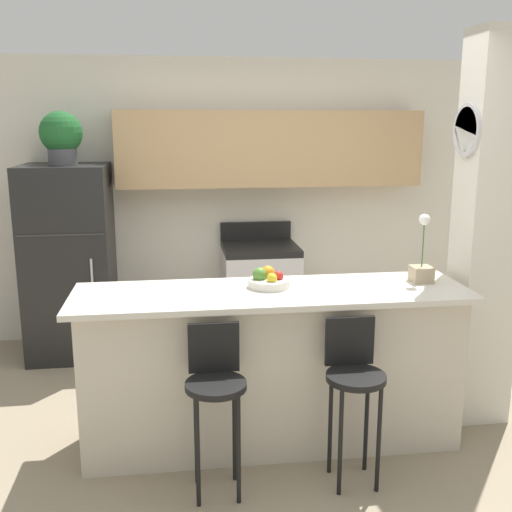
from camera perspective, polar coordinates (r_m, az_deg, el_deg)
name	(u,v)px	position (r m, az deg, el deg)	size (l,w,h in m)	color
ground_plane	(271,440)	(3.99, 1.48, -17.11)	(14.00, 14.00, 0.00)	gray
wall_back	(250,179)	(5.54, -0.62, 7.30)	(5.60, 0.38, 2.55)	silver
pillar_right	(487,232)	(4.17, 21.11, 2.12)	(0.38, 0.33, 2.55)	silver
counter_bar	(272,367)	(3.77, 1.52, -10.49)	(2.39, 0.67, 0.99)	beige
refrigerator	(70,262)	(5.35, -17.30, -0.51)	(0.71, 0.73, 1.64)	black
stove_range	(260,293)	(5.46, 0.38, -3.56)	(0.66, 0.64, 1.07)	silver
bar_stool_left	(215,386)	(3.26, -3.88, -12.29)	(0.33, 0.33, 0.93)	black
bar_stool_right	(354,378)	(3.39, 9.30, -11.44)	(0.33, 0.33, 0.93)	black
potted_plant_on_fridge	(61,136)	(5.22, -18.06, 10.81)	(0.35, 0.35, 0.43)	#4C4C51
orchid_vase	(422,264)	(3.91, 15.51, -0.78)	(0.13, 0.13, 0.43)	tan
fruit_bowl	(268,280)	(3.67, 1.16, -2.30)	(0.26, 0.26, 0.12)	silver
trash_bin	(140,338)	(5.21, -11.01, -7.71)	(0.28, 0.28, 0.38)	black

